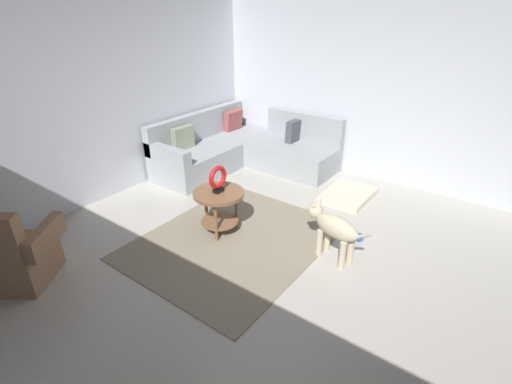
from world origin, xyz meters
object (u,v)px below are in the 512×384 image
dog_bed_mat (348,195)px  armchair (11,256)px  side_table (219,201)px  dog (333,228)px  sectional_couch (242,151)px  torus_sculpture (218,179)px  dog_toy_ball (359,237)px

dog_bed_mat → armchair: bearing=152.9°
armchair → dog_bed_mat: bearing=26.7°
side_table → dog: (0.32, -1.32, -0.04)m
side_table → dog_bed_mat: size_ratio=0.75×
dog_bed_mat → dog: bearing=-163.3°
sectional_couch → torus_sculpture: bearing=-149.5°
armchair → torus_sculpture: (1.90, -1.00, 0.39)m
dog_toy_ball → armchair: bearing=137.9°
side_table → dog_bed_mat: (1.77, -0.89, -0.37)m
torus_sculpture → dog_toy_ball: 1.79m
dog_toy_ball → side_table: bearing=119.1°
armchair → dog_toy_ball: size_ratio=9.73×
side_table → dog_toy_ball: size_ratio=5.84×
side_table → dog_toy_ball: bearing=-60.9°
sectional_couch → side_table: size_ratio=3.75×
armchair → torus_sculpture: size_ratio=3.07×
side_table → torus_sculpture: torus_sculpture is taller
sectional_couch → dog_bed_mat: size_ratio=2.81×
armchair → dog_bed_mat: 4.14m
sectional_couch → dog_toy_ball: (-0.97, -2.50, -0.24)m
armchair → side_table: bearing=26.1°
torus_sculpture → dog_bed_mat: (1.77, -0.89, -0.67)m
sectional_couch → side_table: (-1.78, -1.05, 0.12)m
side_table → dog: 1.36m
armchair → torus_sculpture: 2.18m
torus_sculpture → dog: bearing=-76.3°
dog → torus_sculpture: bearing=116.4°
dog_bed_mat → dog_toy_ball: bearing=-149.6°
armchair → side_table: armchair is taller
dog_bed_mat → dog_toy_ball: (-0.96, -0.57, 0.01)m
torus_sculpture → dog_toy_ball: torus_sculpture is taller
dog_bed_mat → dog: 1.55m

